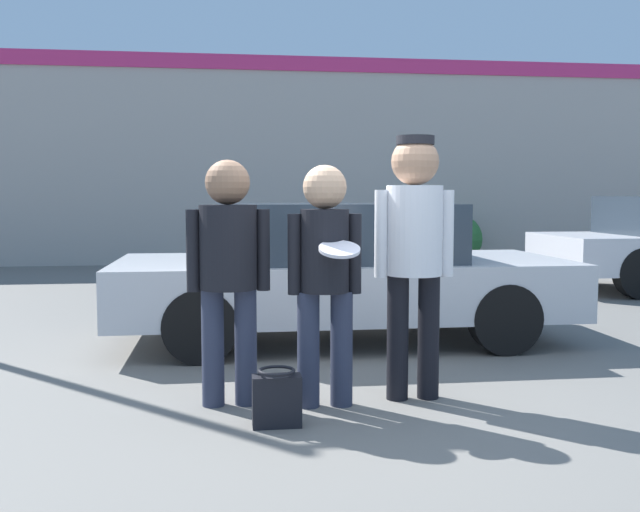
{
  "coord_description": "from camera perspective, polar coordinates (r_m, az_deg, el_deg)",
  "views": [
    {
      "loc": [
        -0.76,
        -4.57,
        1.41
      ],
      "look_at": [
        -0.11,
        0.33,
        0.99
      ],
      "focal_mm": 40.0,
      "sensor_mm": 36.0,
      "label": 1
    }
  ],
  "objects": [
    {
      "name": "ground_plane",
      "position": [
        4.84,
        1.89,
        -12.12
      ],
      "size": [
        56.0,
        56.0,
        0.0
      ],
      "primitive_type": "plane",
      "color": "#66635E"
    },
    {
      "name": "storefront_building",
      "position": [
        14.91,
        -4.62,
        7.72
      ],
      "size": [
        24.0,
        0.22,
        4.26
      ],
      "color": "#B2A89E",
      "rests_on": "ground"
    },
    {
      "name": "person_left",
      "position": [
        4.78,
        -7.34,
        -0.3
      ],
      "size": [
        0.55,
        0.38,
        1.65
      ],
      "color": "#2D3347",
      "rests_on": "ground"
    },
    {
      "name": "person_middle_with_frisbee",
      "position": [
        4.72,
        0.39,
        -0.81
      ],
      "size": [
        0.49,
        0.53,
        1.61
      ],
      "color": "#2D3347",
      "rests_on": "ground"
    },
    {
      "name": "person_right",
      "position": [
        4.93,
        7.55,
        1.35
      ],
      "size": [
        0.56,
        0.39,
        1.82
      ],
      "color": "black",
      "rests_on": "ground"
    },
    {
      "name": "parked_car_near",
      "position": [
        6.97,
        1.51,
        -1.17
      ],
      "size": [
        4.33,
        1.91,
        1.34
      ],
      "color": "#B7BABF",
      "rests_on": "ground"
    },
    {
      "name": "shrub",
      "position": [
        14.97,
        10.92,
        1.33
      ],
      "size": [
        1.03,
        1.03,
        1.03
      ],
      "color": "#2D6B33",
      "rests_on": "ground"
    },
    {
      "name": "handbag",
      "position": [
        4.46,
        -3.48,
        -11.32
      ],
      "size": [
        0.3,
        0.23,
        0.36
      ],
      "color": "black",
      "rests_on": "ground"
    }
  ]
}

